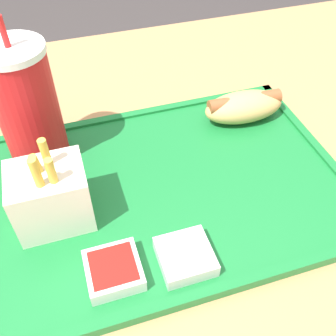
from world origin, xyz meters
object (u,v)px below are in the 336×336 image
sauce_cup_mayo (185,256)px  sauce_cup_ketchup (114,270)px  soda_cup (27,106)px  fries_carton (51,195)px  hot_dog_far (244,106)px

sauce_cup_mayo → sauce_cup_ketchup: 0.08m
soda_cup → fries_carton: bearing=-85.8°
fries_carton → sauce_cup_ketchup: size_ratio=1.99×
sauce_cup_mayo → hot_dog_far: bearing=51.5°
sauce_cup_mayo → soda_cup: bearing=121.0°
soda_cup → sauce_cup_mayo: soda_cup is taller
soda_cup → fries_carton: 0.13m
soda_cup → hot_dog_far: size_ratio=1.61×
fries_carton → sauce_cup_mayo: 0.16m
fries_carton → soda_cup: bearing=94.2°
hot_dog_far → sauce_cup_ketchup: hot_dog_far is taller
soda_cup → sauce_cup_ketchup: (0.06, -0.21, -0.07)m
sauce_cup_mayo → fries_carton: bearing=140.5°
fries_carton → sauce_cup_mayo: (0.12, -0.10, -0.03)m
soda_cup → sauce_cup_mayo: bearing=-59.0°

